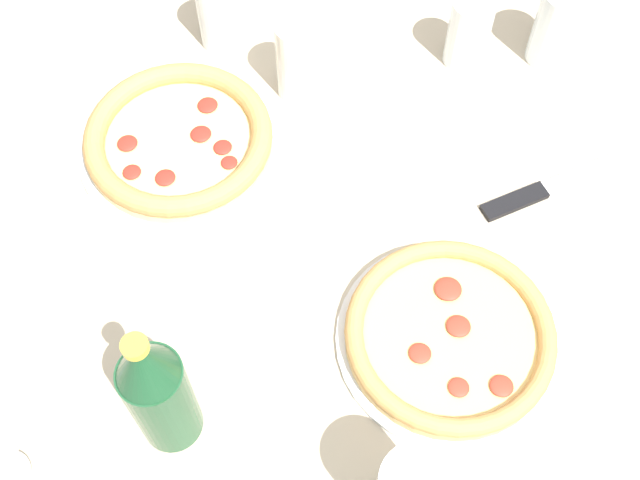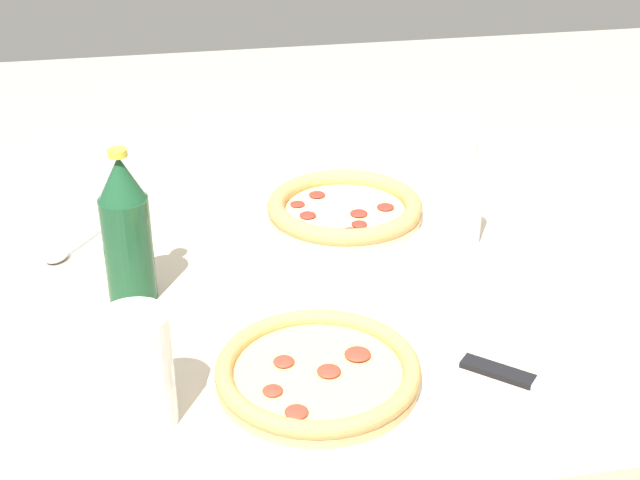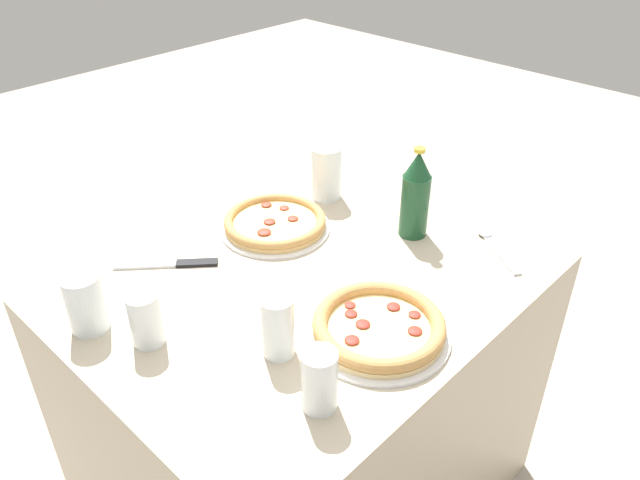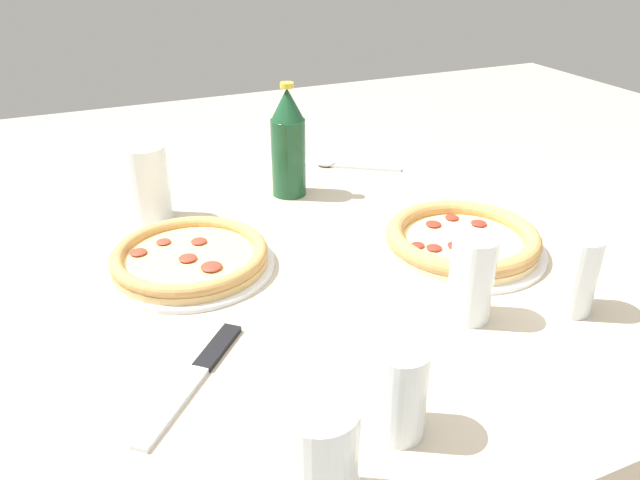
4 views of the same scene
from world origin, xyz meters
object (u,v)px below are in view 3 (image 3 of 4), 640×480
object	(u,v)px
knife	(171,264)
spoon	(493,243)
glass_red_wine	(319,383)
beer_bottle	(416,195)
glass_mango_juice	(326,175)
glass_lemonade	(278,327)
pizza_pepperoni	(379,327)
glass_cola	(86,304)
pizza_veggie	(275,223)
glass_water	(146,321)

from	to	relation	value
knife	spoon	distance (m)	0.76
glass_red_wine	beer_bottle	xyz separation A→B (m)	(-0.56, -0.22, 0.06)
glass_mango_juice	glass_lemonade	bearing A→B (deg)	34.88
pizza_pepperoni	glass_cola	world-z (taller)	glass_cola
glass_cola	knife	world-z (taller)	glass_cola
beer_bottle	pizza_veggie	bearing A→B (deg)	-49.47
glass_mango_juice	knife	xyz separation A→B (m)	(0.48, -0.03, -0.06)
pizza_veggie	pizza_pepperoni	distance (m)	0.46
pizza_pepperoni	spoon	bearing A→B (deg)	-179.01
glass_mango_juice	knife	bearing A→B (deg)	-3.89
pizza_pepperoni	glass_mango_juice	world-z (taller)	glass_mango_juice
glass_water	glass_red_wine	size ratio (longest dim) A/B	0.94
glass_lemonade	pizza_veggie	bearing A→B (deg)	-131.95
spoon	knife	bearing A→B (deg)	-39.81
glass_red_wine	knife	world-z (taller)	glass_red_wine
glass_mango_juice	spoon	distance (m)	0.47
pizza_veggie	glass_mango_juice	distance (m)	0.22
glass_water	spoon	xyz separation A→B (m)	(-0.76, 0.30, -0.05)
glass_water	glass_mango_juice	bearing A→B (deg)	-167.15
knife	glass_water	bearing A→B (deg)	45.90
pizza_veggie	glass_cola	distance (m)	0.51
glass_mango_juice	knife	distance (m)	0.49
glass_cola	spoon	size ratio (longest dim) A/B	0.70
pizza_veggie	glass_cola	size ratio (longest dim) A/B	2.20
beer_bottle	knife	xyz separation A→B (m)	(0.49, -0.32, -0.10)
glass_cola	beer_bottle	xyz separation A→B (m)	(-0.73, 0.25, 0.05)
glass_mango_juice	pizza_pepperoni	bearing A→B (deg)	53.41
beer_bottle	glass_mango_juice	bearing A→B (deg)	-88.19
glass_cola	glass_lemonade	xyz separation A→B (m)	(-0.21, 0.32, 0.00)
glass_mango_juice	spoon	bearing A→B (deg)	102.50
pizza_veggie	beer_bottle	distance (m)	0.35
spoon	glass_lemonade	bearing A→B (deg)	-9.25
beer_bottle	spoon	size ratio (longest dim) A/B	1.30
glass_mango_juice	beer_bottle	size ratio (longest dim) A/B	0.63
spoon	glass_red_wine	bearing A→B (deg)	4.23
beer_bottle	knife	bearing A→B (deg)	-32.66
glass_cola	beer_bottle	size ratio (longest dim) A/B	0.54
pizza_veggie	spoon	distance (m)	0.53
glass_water	pizza_pepperoni	bearing A→B (deg)	135.74
pizza_veggie	glass_lemonade	distance (m)	0.45
pizza_veggie	glass_mango_juice	world-z (taller)	glass_mango_juice
knife	spoon	bearing A→B (deg)	140.19
pizza_veggie	knife	distance (m)	0.28
glass_water	glass_mango_juice	distance (m)	0.68
glass_lemonade	glass_red_wine	world-z (taller)	glass_lemonade
glass_mango_juice	knife	world-z (taller)	glass_mango_juice
glass_cola	knife	distance (m)	0.25
beer_bottle	knife	size ratio (longest dim) A/B	1.21
pizza_pepperoni	glass_water	size ratio (longest dim) A/B	2.55
glass_cola	glass_water	bearing A→B (deg)	115.52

